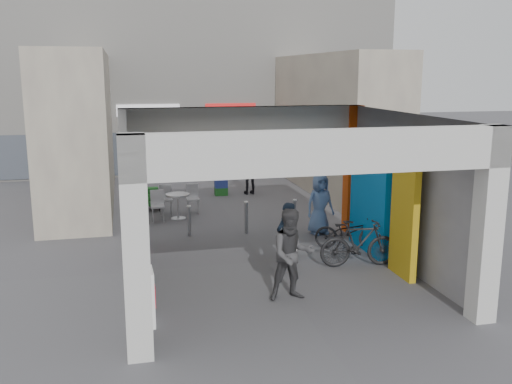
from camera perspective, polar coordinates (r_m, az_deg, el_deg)
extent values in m
plane|color=#525256|center=(13.51, 0.82, -6.97)|extent=(90.00, 90.00, 0.00)
cube|color=silver|center=(8.80, -11.93, -5.70)|extent=(0.40, 0.40, 3.50)
cube|color=silver|center=(14.63, -12.58, 1.31)|extent=(0.40, 0.40, 3.50)
cube|color=silver|center=(10.72, 22.13, -3.15)|extent=(0.40, 0.40, 3.50)
cube|color=#D2460C|center=(15.86, 9.64, 2.23)|extent=(0.40, 0.40, 3.50)
plane|color=beige|center=(11.69, -12.33, -1.32)|extent=(0.00, 6.40, 6.40)
plane|color=#97979C|center=(13.20, 14.67, 0.06)|extent=(0.00, 6.40, 6.40)
cube|color=#0C74C6|center=(14.19, 11.28, -0.41)|extent=(0.15, 2.00, 2.80)
cube|color=gold|center=(12.62, 14.64, -2.10)|extent=(0.15, 1.00, 2.80)
plane|color=#A7A7A3|center=(11.85, 2.06, 7.69)|extent=(6.40, 6.40, 0.00)
cube|color=silver|center=(14.83, -1.08, 7.19)|extent=(6.40, 0.30, 0.70)
cube|color=silver|center=(8.99, 7.19, 4.01)|extent=(6.40, 0.30, 0.70)
cube|color=white|center=(15.00, -1.22, 7.05)|extent=(4.20, 0.05, 0.55)
cube|color=silver|center=(26.58, -6.65, 11.04)|extent=(18.00, 4.00, 8.00)
cube|color=#515966|center=(24.77, -5.92, 4.03)|extent=(16.20, 0.06, 1.80)
cube|color=white|center=(24.43, -10.72, 8.03)|extent=(2.60, 0.06, 0.50)
cube|color=red|center=(24.84, -2.55, 8.28)|extent=(2.20, 0.06, 0.50)
cube|color=beige|center=(20.03, -17.26, 6.02)|extent=(2.00, 9.00, 5.00)
cube|color=beige|center=(21.39, 7.72, 6.79)|extent=(2.00, 9.00, 5.00)
cylinder|color=gray|center=(15.54, -6.70, -2.91)|extent=(0.09, 0.09, 0.84)
cylinder|color=gray|center=(15.71, -0.98, -2.58)|extent=(0.09, 0.09, 0.88)
cylinder|color=gray|center=(16.09, 3.88, -2.30)|extent=(0.09, 0.09, 0.86)
cube|color=white|center=(10.36, -10.41, -10.25)|extent=(0.09, 0.55, 1.00)
cube|color=red|center=(10.34, -10.20, -9.98)|extent=(0.05, 0.39, 0.40)
cube|color=white|center=(14.39, -11.32, -3.93)|extent=(0.09, 0.55, 1.00)
cube|color=red|center=(14.37, -11.17, -3.73)|extent=(0.04, 0.39, 0.40)
cylinder|color=#B5B5BB|center=(17.43, -7.81, -1.46)|extent=(0.06, 0.06, 0.74)
cylinder|color=#B5B5BB|center=(17.52, -7.77, -2.61)|extent=(0.45, 0.45, 0.02)
cylinder|color=#B5B5BB|center=(17.35, -7.84, -0.27)|extent=(0.72, 0.72, 0.05)
cube|color=#B5B5BB|center=(17.22, -9.78, -2.17)|extent=(0.39, 0.39, 0.46)
cube|color=#B5B5BB|center=(17.29, -9.87, -0.55)|extent=(0.39, 0.05, 0.46)
cube|color=#B5B5BB|center=(18.01, -6.32, -1.44)|extent=(0.39, 0.39, 0.46)
cube|color=#B5B5BB|center=(18.09, -6.43, 0.11)|extent=(0.39, 0.05, 0.46)
cube|color=#B5B5BB|center=(18.04, -8.97, -1.50)|extent=(0.39, 0.39, 0.46)
cube|color=#B5B5BB|center=(18.12, -9.06, 0.05)|extent=(0.39, 0.05, 0.46)
cube|color=black|center=(18.67, -11.06, -1.42)|extent=(1.08, 0.54, 0.27)
cube|color=#175117|center=(18.51, -11.06, -1.11)|extent=(0.90, 0.32, 0.16)
cube|color=#175117|center=(18.60, -11.10, -0.48)|extent=(0.90, 0.32, 0.16)
cube|color=#175117|center=(18.70, -11.14, 0.15)|extent=(0.90, 0.32, 0.16)
cube|color=#175117|center=(20.66, -3.51, 0.08)|extent=(0.46, 0.36, 0.28)
cube|color=navy|center=(20.60, -3.52, 0.84)|extent=(0.46, 0.36, 0.28)
cube|color=black|center=(13.82, 3.46, -5.98)|extent=(0.26, 0.35, 0.26)
cube|color=black|center=(13.63, 3.65, -5.36)|extent=(0.21, 0.18, 0.40)
cube|color=white|center=(13.55, 3.77, -5.66)|extent=(0.17, 0.03, 0.37)
cylinder|color=white|center=(13.59, 3.48, -6.18)|extent=(0.05, 0.05, 0.31)
cylinder|color=white|center=(13.63, 3.98, -6.14)|extent=(0.05, 0.05, 0.31)
sphere|color=black|center=(13.53, 3.69, -4.41)|extent=(0.21, 0.21, 0.21)
cube|color=white|center=(13.44, 3.82, -4.63)|extent=(0.09, 0.13, 0.07)
cone|color=black|center=(13.53, 3.41, -3.97)|extent=(0.08, 0.08, 0.09)
cone|color=black|center=(13.56, 3.86, -3.94)|extent=(0.08, 0.08, 0.09)
imported|color=black|center=(12.58, 3.11, -4.61)|extent=(0.69, 0.61, 1.60)
imported|color=#404043|center=(11.12, 3.64, -6.27)|extent=(0.88, 0.69, 1.82)
imported|color=#5B7BB1|center=(15.66, 6.40, -1.22)|extent=(0.90, 0.67, 1.66)
imported|color=black|center=(20.65, -0.60, 2.02)|extent=(1.01, 0.52, 1.65)
imported|color=black|center=(14.52, 9.21, -3.96)|extent=(1.77, 1.13, 0.88)
imported|color=black|center=(13.25, 10.26, -5.07)|extent=(1.85, 0.69, 1.09)
imported|color=silver|center=(24.81, 1.59, 3.40)|extent=(4.26, 2.07, 1.40)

